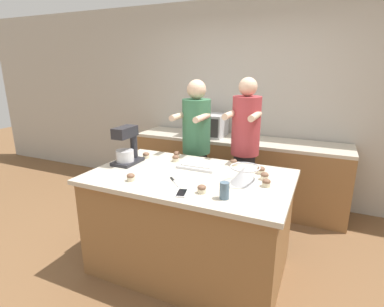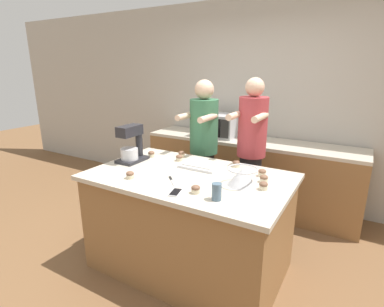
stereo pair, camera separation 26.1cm
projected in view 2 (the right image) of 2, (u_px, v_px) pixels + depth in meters
ground_plane at (189, 265)px, 2.88m from camera, size 16.00×16.00×0.00m
back_wall at (260, 104)px, 4.07m from camera, size 10.00×0.06×2.70m
island_counter at (189, 222)px, 2.75m from camera, size 1.75×1.08×0.93m
back_counter at (248, 173)px, 4.03m from camera, size 2.80×0.60×0.92m
person_left at (203, 151)px, 3.44m from camera, size 0.33×0.50×1.70m
person_right at (251, 156)px, 3.16m from camera, size 0.32×0.49×1.74m
stand_mixer at (131, 146)px, 2.95m from camera, size 0.20×0.30×0.36m
mixing_bowl at (242, 176)px, 2.37m from camera, size 0.24×0.24×0.14m
baking_tray at (201, 165)px, 2.82m from camera, size 0.37×0.28×0.04m
microwave_oven at (217, 125)px, 4.08m from camera, size 0.54×0.39×0.30m
cell_phone at (176, 192)px, 2.24m from camera, size 0.10×0.16×0.01m
drinking_glass at (217, 192)px, 2.11m from camera, size 0.07×0.07×0.12m
knife at (172, 181)px, 2.48m from camera, size 0.17×0.17×0.01m
cupcake_0 at (182, 154)px, 3.13m from camera, size 0.07×0.07×0.06m
cupcake_1 at (151, 154)px, 3.13m from camera, size 0.07×0.07×0.06m
cupcake_2 at (130, 175)px, 2.53m from camera, size 0.07×0.07×0.06m
cupcake_3 at (262, 173)px, 2.58m from camera, size 0.07×0.07×0.06m
cupcake_4 at (264, 179)px, 2.44m from camera, size 0.07×0.07×0.06m
cupcake_5 at (236, 164)px, 2.82m from camera, size 0.07×0.07×0.06m
cupcake_6 at (196, 189)px, 2.23m from camera, size 0.07×0.07×0.06m
cupcake_7 at (179, 158)px, 3.00m from camera, size 0.07×0.07×0.06m
cupcake_8 at (263, 186)px, 2.30m from camera, size 0.07×0.07×0.06m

